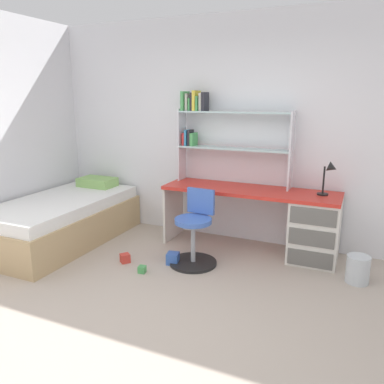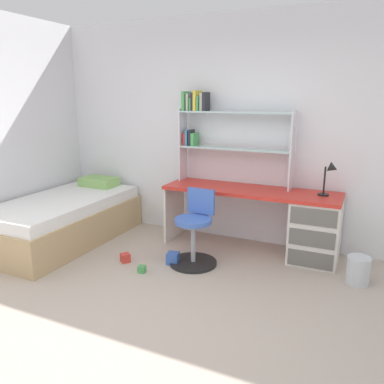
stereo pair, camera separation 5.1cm
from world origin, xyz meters
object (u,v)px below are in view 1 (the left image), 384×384
waste_bin (358,269)px  desk (296,222)px  desk_lamp (330,173)px  toy_block_blue_1 (173,258)px  bookshelf_hutch (218,128)px  toy_block_red_2 (125,258)px  swivel_chair (194,235)px  bed_platform (62,220)px  toy_block_green_0 (142,269)px

waste_bin → desk: bearing=150.4°
desk_lamp → desk: bearing=-174.7°
desk → toy_block_blue_1: (-1.18, -0.75, -0.36)m
bookshelf_hutch → toy_block_red_2: bookshelf_hutch is taller
waste_bin → swivel_chair: bearing=-171.7°
swivel_chair → waste_bin: (1.66, 0.24, -0.19)m
bed_platform → toy_block_green_0: size_ratio=27.41×
bookshelf_hutch → desk_lamp: bearing=-6.2°
toy_block_red_2 → desk: bearing=28.9°
swivel_chair → bed_platform: 1.79m
desk_lamp → waste_bin: desk_lamp is taller
desk_lamp → swivel_chair: bearing=-153.0°
desk_lamp → bed_platform: bearing=-166.8°
desk_lamp → toy_block_red_2: 2.41m
desk → desk_lamp: size_ratio=5.31×
toy_block_green_0 → toy_block_red_2: 0.34m
desk → toy_block_green_0: 1.79m
swivel_chair → bed_platform: size_ratio=0.41×
bookshelf_hutch → waste_bin: bookshelf_hutch is taller
desk_lamp → waste_bin: size_ratio=1.39×
swivel_chair → bookshelf_hutch: bearing=92.8°
toy_block_blue_1 → swivel_chair: bearing=30.1°
desk → waste_bin: (0.68, -0.39, -0.28)m
swivel_chair → toy_block_green_0: size_ratio=11.15×
toy_block_red_2 → bookshelf_hutch: bearing=58.7°
swivel_chair → waste_bin: size_ratio=2.95×
waste_bin → toy_block_green_0: (-2.06, -0.69, -0.10)m
desk_lamp → toy_block_blue_1: 1.93m
bed_platform → toy_block_red_2: 1.13m
desk → toy_block_blue_1: 1.44m
bookshelf_hutch → swivel_chair: bearing=-87.2°
bed_platform → toy_block_blue_1: bearing=-1.9°
swivel_chair → toy_block_green_0: (-0.40, -0.45, -0.29)m
bookshelf_hutch → bed_platform: bearing=-153.7°
desk_lamp → bed_platform: size_ratio=0.19×
desk_lamp → swivel_chair: 1.59m
toy_block_blue_1 → bed_platform: bearing=178.1°
toy_block_green_0 → toy_block_red_2: size_ratio=0.76×
desk → waste_bin: size_ratio=7.36×
toy_block_red_2 → toy_block_blue_1: bearing=19.9°
desk_lamp → toy_block_red_2: bearing=-154.4°
toy_block_green_0 → toy_block_red_2: (-0.31, 0.15, 0.01)m
bed_platform → waste_bin: bearing=5.1°
desk_lamp → toy_block_green_0: size_ratio=5.25×
bookshelf_hutch → swivel_chair: bookshelf_hutch is taller
bookshelf_hutch → toy_block_red_2: size_ratio=14.43×
desk_lamp → toy_block_blue_1: desk_lamp is taller
swivel_chair → waste_bin: 1.68m
bookshelf_hutch → toy_block_blue_1: bearing=-100.3°
bookshelf_hutch → desk_lamp: size_ratio=3.64×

